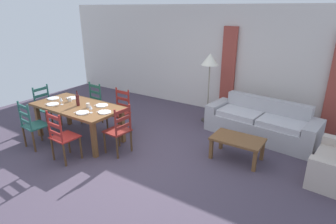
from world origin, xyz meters
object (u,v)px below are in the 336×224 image
at_px(dining_chair_far_right, 120,111).
at_px(coffee_cup_secondary, 70,99).
at_px(coffee_cup_primary, 88,105).
at_px(couch, 261,124).
at_px(dining_table, 78,109).
at_px(wine_glass_near_right, 91,107).
at_px(standing_lamp, 210,64).
at_px(dining_chair_near_right, 62,137).
at_px(dining_chair_near_left, 33,125).
at_px(dining_chair_far_left, 92,104).
at_px(coffee_table, 237,141).
at_px(dining_chair_head_west, 46,107).
at_px(dining_chair_head_east, 119,130).
at_px(wine_glass_near_left, 61,99).
at_px(wine_bottle, 78,100).

distance_m(dining_chair_far_right, coffee_cup_secondary, 1.07).
bearing_deg(coffee_cup_primary, couch, 37.29).
xyz_separation_m(dining_table, couch, (3.15, 2.20, -0.37)).
relative_size(wine_glass_near_right, standing_lamp, 0.10).
xyz_separation_m(dining_table, wine_glass_near_right, (0.58, -0.15, 0.20)).
bearing_deg(wine_glass_near_right, dining_chair_near_right, -98.42).
relative_size(dining_chair_near_left, dining_chair_far_left, 1.00).
bearing_deg(coffee_table, couch, 85.81).
bearing_deg(dining_chair_far_left, coffee_cup_primary, -45.23).
distance_m(dining_table, dining_chair_near_left, 0.89).
xyz_separation_m(dining_chair_head_west, dining_chair_head_east, (2.29, -0.05, 0.00)).
bearing_deg(dining_chair_near_right, dining_chair_far_left, 121.10).
height_order(dining_chair_far_left, couch, dining_chair_far_left).
xyz_separation_m(dining_chair_far_right, dining_chair_head_east, (0.69, -0.76, 0.00)).
xyz_separation_m(dining_table, dining_chair_head_west, (-1.16, 0.04, -0.19)).
xyz_separation_m(dining_chair_near_left, dining_chair_near_right, (0.92, -0.02, 0.00)).
bearing_deg(coffee_table, wine_glass_near_right, -155.37).
distance_m(dining_chair_head_east, coffee_table, 2.18).
bearing_deg(dining_chair_head_east, dining_chair_far_right, 132.19).
relative_size(wine_glass_near_left, couch, 0.07).
relative_size(couch, standing_lamp, 1.44).
bearing_deg(coffee_cup_primary, dining_chair_far_right, 78.37).
height_order(dining_chair_far_right, wine_bottle, wine_bottle).
relative_size(dining_chair_far_left, wine_glass_near_left, 5.96).
xyz_separation_m(coffee_table, standing_lamp, (-1.27, 1.40, 1.06)).
bearing_deg(wine_glass_near_left, wine_glass_near_right, -0.09).
xyz_separation_m(dining_chair_head_west, coffee_cup_secondary, (0.84, 0.04, 0.32)).
distance_m(coffee_cup_primary, standing_lamp, 2.87).
bearing_deg(coffee_table, wine_bottle, -161.92).
xyz_separation_m(coffee_cup_primary, standing_lamp, (1.50, 2.36, 0.62)).
height_order(wine_bottle, coffee_cup_primary, wine_bottle).
relative_size(dining_chair_near_left, coffee_cup_primary, 10.67).
xyz_separation_m(dining_table, dining_chair_far_right, (0.44, 0.75, -0.19)).
xyz_separation_m(dining_chair_near_right, dining_chair_far_right, (-0.04, 1.52, 0.00)).
relative_size(coffee_cup_primary, coffee_cup_secondary, 1.00).
relative_size(dining_chair_near_left, coffee_table, 1.07).
bearing_deg(wine_glass_near_right, dining_chair_far_right, 98.36).
height_order(dining_chair_near_left, coffee_cup_secondary, dining_chair_near_left).
relative_size(dining_chair_far_right, dining_chair_head_west, 1.00).
height_order(dining_chair_far_left, standing_lamp, standing_lamp).
bearing_deg(coffee_cup_primary, standing_lamp, 57.57).
xyz_separation_m(wine_glass_near_left, coffee_cup_primary, (0.59, 0.18, -0.07)).
bearing_deg(standing_lamp, wine_glass_near_right, -115.62).
relative_size(dining_chair_near_left, wine_bottle, 3.04).
height_order(dining_chair_far_right, dining_chair_head_west, same).
height_order(dining_chair_near_left, dining_chair_far_right, same).
bearing_deg(dining_chair_head_east, dining_chair_near_right, -130.45).
bearing_deg(dining_chair_near_left, dining_table, 59.67).
relative_size(dining_chair_near_right, couch, 0.41).
bearing_deg(wine_bottle, dining_chair_near_left, -122.09).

